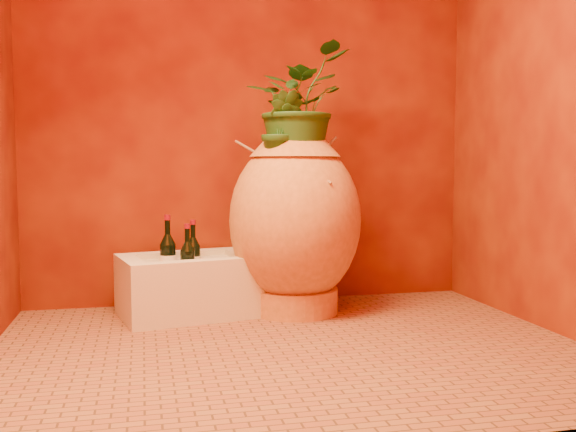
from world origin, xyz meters
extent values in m
plane|color=brown|center=(0.00, 0.00, 0.00)|extent=(2.50, 2.50, 0.00)
cube|color=#520A04|center=(0.00, 1.00, 1.25)|extent=(2.50, 0.02, 2.50)
cube|color=#520A04|center=(1.25, 0.00, 1.25)|extent=(0.02, 2.00, 2.50)
cylinder|color=#D3883B|center=(0.17, 0.65, 0.06)|extent=(0.52, 0.52, 0.13)
ellipsoid|color=#D3883B|center=(0.17, 0.65, 0.49)|extent=(0.80, 0.80, 0.86)
cone|color=#D3883B|center=(0.17, 0.65, 0.88)|extent=(0.55, 0.55, 0.13)
torus|color=#D3883B|center=(0.17, 0.65, 0.96)|extent=(0.34, 0.34, 0.05)
cylinder|color=olive|center=(0.09, 0.60, 0.76)|extent=(0.45, 0.31, 0.29)
cylinder|color=olive|center=(0.15, 0.53, 0.80)|extent=(0.27, 0.36, 0.24)
cylinder|color=olive|center=(0.27, 0.57, 0.82)|extent=(0.29, 0.28, 0.22)
cube|color=beige|center=(-0.38, 0.71, 0.14)|extent=(0.75, 0.59, 0.28)
cube|color=beige|center=(-0.38, 0.89, 0.30)|extent=(0.68, 0.23, 0.03)
cube|color=beige|center=(-0.38, 0.52, 0.30)|extent=(0.68, 0.23, 0.03)
cube|color=beige|center=(-0.68, 0.71, 0.30)|extent=(0.14, 0.29, 0.03)
cube|color=beige|center=(-0.09, 0.71, 0.30)|extent=(0.14, 0.29, 0.03)
cylinder|color=black|center=(-0.39, 0.62, 0.26)|extent=(0.07, 0.07, 0.17)
cone|color=black|center=(-0.39, 0.62, 0.37)|extent=(0.07, 0.07, 0.05)
cylinder|color=black|center=(-0.39, 0.62, 0.43)|extent=(0.03, 0.03, 0.07)
cylinder|color=maroon|center=(-0.39, 0.62, 0.47)|extent=(0.03, 0.03, 0.02)
cylinder|color=silver|center=(-0.39, 0.62, 0.26)|extent=(0.08, 0.08, 0.08)
cylinder|color=black|center=(-0.49, 0.73, 0.27)|extent=(0.08, 0.08, 0.19)
cone|color=black|center=(-0.49, 0.73, 0.40)|extent=(0.08, 0.08, 0.05)
cylinder|color=black|center=(-0.49, 0.73, 0.46)|extent=(0.03, 0.03, 0.08)
cylinder|color=maroon|center=(-0.49, 0.73, 0.51)|extent=(0.03, 0.03, 0.03)
cylinder|color=silver|center=(-0.49, 0.73, 0.27)|extent=(0.08, 0.08, 0.09)
cylinder|color=black|center=(-0.35, 0.76, 0.26)|extent=(0.07, 0.07, 0.18)
cone|color=black|center=(-0.35, 0.76, 0.38)|extent=(0.07, 0.07, 0.05)
cylinder|color=black|center=(-0.35, 0.76, 0.43)|extent=(0.03, 0.03, 0.07)
cylinder|color=maroon|center=(-0.35, 0.76, 0.48)|extent=(0.03, 0.03, 0.02)
cylinder|color=silver|center=(-0.35, 0.76, 0.26)|extent=(0.08, 0.08, 0.08)
cylinder|color=#A36A25|center=(0.27, 0.94, 0.87)|extent=(0.02, 0.13, 0.02)
cylinder|color=#A36A25|center=(0.27, 0.87, 0.83)|extent=(0.02, 0.02, 0.07)
torus|color=#A36A25|center=(0.27, 0.94, 0.92)|extent=(0.07, 0.01, 0.07)
cylinder|color=#A36A25|center=(0.27, 0.94, 0.89)|extent=(0.01, 0.01, 0.05)
imported|color=#1F4B1B|center=(0.18, 0.65, 1.09)|extent=(0.72, 0.72, 0.61)
imported|color=#1F4B1B|center=(0.08, 0.56, 0.95)|extent=(0.27, 0.25, 0.38)
camera|label=1|loc=(-0.61, -2.60, 0.77)|focal=40.00mm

